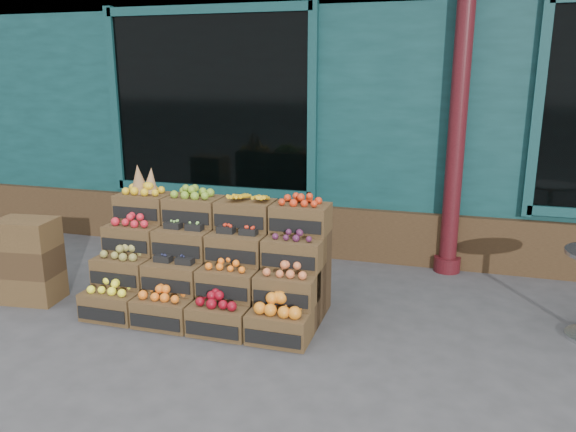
# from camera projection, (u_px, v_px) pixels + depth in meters

# --- Properties ---
(ground) EXTENTS (60.00, 60.00, 0.00)m
(ground) POSITION_uv_depth(u_px,v_px,m) (287.00, 340.00, 4.54)
(ground) COLOR #3A3A3C
(ground) RESTS_ON ground
(shop_facade) EXTENTS (12.00, 6.24, 4.80)m
(shop_facade) POSITION_uv_depth(u_px,v_px,m) (382.00, 52.00, 8.68)
(shop_facade) COLOR #0F3233
(shop_facade) RESTS_ON ground
(crate_display) EXTENTS (2.03, 0.99, 1.27)m
(crate_display) POSITION_uv_depth(u_px,v_px,m) (211.00, 268.00, 5.04)
(crate_display) COLOR #46321B
(crate_display) RESTS_ON ground
(spare_crates) EXTENTS (0.57, 0.42, 0.79)m
(spare_crates) POSITION_uv_depth(u_px,v_px,m) (29.00, 260.00, 5.24)
(spare_crates) COLOR #46321B
(spare_crates) RESTS_ON ground
(shopkeeper) EXTENTS (0.76, 0.59, 1.85)m
(shopkeeper) POSITION_uv_depth(u_px,v_px,m) (255.00, 168.00, 7.06)
(shopkeeper) COLOR #1B5F21
(shopkeeper) RESTS_ON ground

